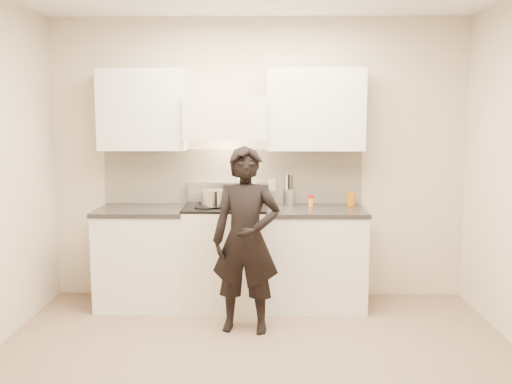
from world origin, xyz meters
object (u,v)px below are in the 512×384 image
counter_right (315,257)px  person (246,240)px  wok (247,193)px  stove (226,255)px  utensil_crock (289,196)px

counter_right → person: 0.95m
wok → counter_right: bearing=-12.8°
counter_right → wok: wok is taller
stove → wok: 0.62m
counter_right → utensil_crock: bearing=140.5°
person → counter_right: bearing=53.7°
counter_right → utensil_crock: (-0.23, 0.19, 0.55)m
stove → person: 0.75m
wok → utensil_crock: 0.40m
counter_right → utensil_crock: size_ratio=3.12×
counter_right → wok: bearing=167.2°
stove → person: person is taller
stove → counter_right: bearing=0.0°
stove → utensil_crock: 0.82m
stove → counter_right: size_ratio=1.04×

